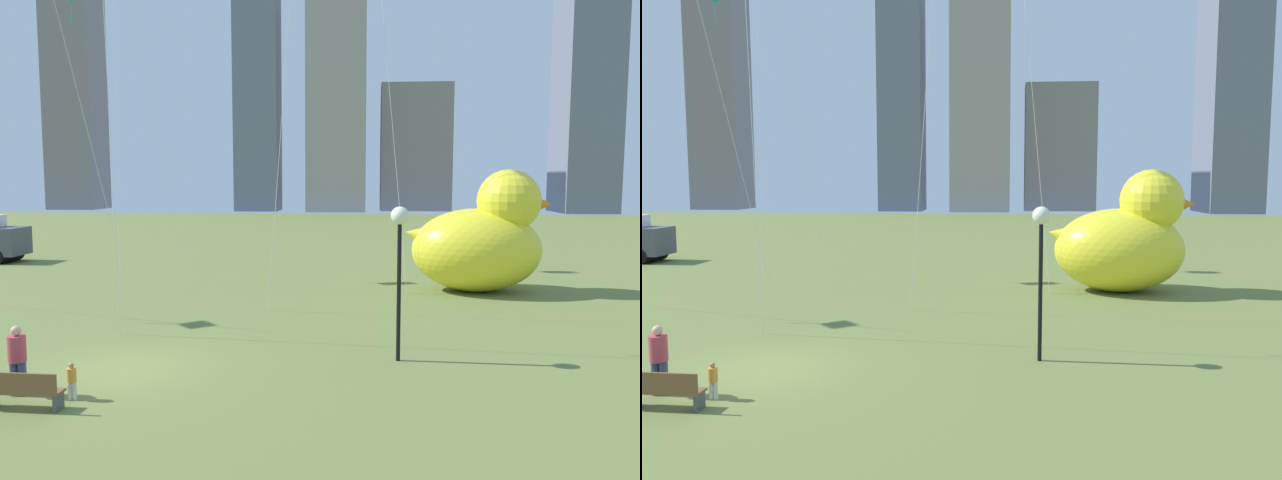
% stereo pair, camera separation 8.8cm
% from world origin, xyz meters
% --- Properties ---
extents(ground_plane, '(140.00, 140.00, 0.00)m').
position_xyz_m(ground_plane, '(0.00, 0.00, 0.00)').
color(ground_plane, olive).
extents(park_bench, '(1.73, 0.49, 0.90)m').
position_xyz_m(park_bench, '(-1.07, -2.97, 0.48)').
color(park_bench, brown).
rests_on(park_bench, ground).
extents(person_adult, '(0.42, 0.42, 1.70)m').
position_xyz_m(person_adult, '(-1.71, -2.07, 0.94)').
color(person_adult, '#38476B').
rests_on(person_adult, ground).
extents(person_child, '(0.22, 0.22, 0.89)m').
position_xyz_m(person_child, '(-0.30, -2.25, 0.49)').
color(person_child, silver).
rests_on(person_child, ground).
extents(giant_inflatable_duck, '(6.68, 4.29, 5.54)m').
position_xyz_m(giant_inflatable_duck, '(11.76, 12.33, 2.36)').
color(giant_inflatable_duck, yellow).
rests_on(giant_inflatable_duck, ground).
extents(lamppost, '(0.51, 0.51, 4.39)m').
position_xyz_m(lamppost, '(7.48, 1.41, 3.48)').
color(lamppost, black).
rests_on(lamppost, ground).
extents(city_skyline, '(85.60, 13.33, 40.01)m').
position_xyz_m(city_skyline, '(2.11, 78.57, 15.93)').
color(city_skyline, gray).
rests_on(city_skyline, ground).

